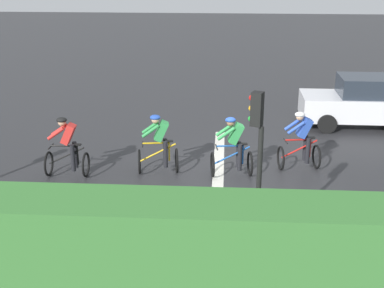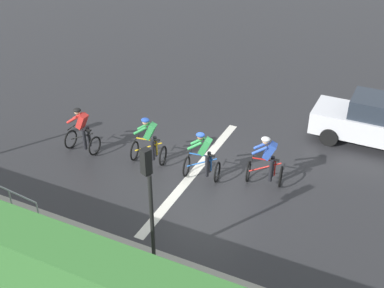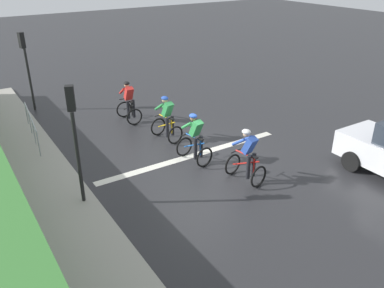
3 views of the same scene
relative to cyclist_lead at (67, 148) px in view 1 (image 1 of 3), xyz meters
name	(u,v)px [view 1 (image 1 of 3)]	position (x,y,z in m)	size (l,w,h in m)	color
ground_plane	(231,173)	(0.47, -4.38, -0.80)	(80.00, 80.00, 0.00)	#28282B
sidewalk_kerb	(125,277)	(-4.68, -2.38, -0.74)	(2.80, 19.00, 0.12)	#9E998E
hedge_wall	(108,263)	(-5.88, -2.38, 0.32)	(1.10, 19.00, 2.23)	#387533
road_marking_stop_line	(218,173)	(0.47, -4.03, -0.79)	(7.00, 0.30, 0.01)	silver
cyclist_lead	(67,148)	(0.00, 0.00, 0.00)	(0.68, 1.08, 1.66)	black
cyclist_second	(159,145)	(0.40, -2.42, 0.00)	(0.83, 1.17, 1.66)	black
cyclist_mid	(233,148)	(0.30, -4.42, 0.00)	(0.82, 1.16, 1.66)	black
cyclist_fourth	(301,142)	(0.92, -6.29, 0.00)	(0.85, 1.18, 1.66)	black
car_white	(364,102)	(4.96, -8.93, 0.08)	(1.92, 4.12, 1.76)	silver
traffic_light_near_crossing	(257,150)	(-3.59, -4.80, 1.43)	(0.26, 0.30, 3.34)	black
pedestrian_railing_kerbside	(9,215)	(-3.78, 0.10, -0.02)	(0.36, 3.24, 1.03)	#999EA3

